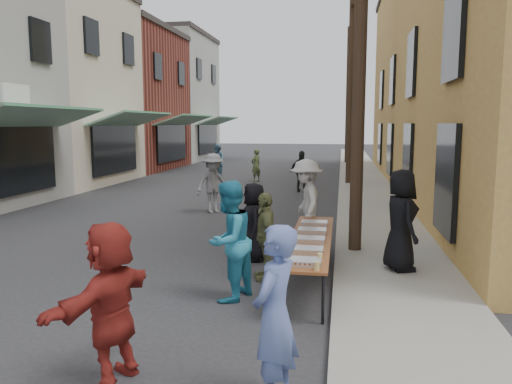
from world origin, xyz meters
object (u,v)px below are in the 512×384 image
(utility_pole_mid, at_px, (351,81))
(utility_pole_far, at_px, (348,96))
(guest_front_c, at_px, (229,241))
(server, at_px, (401,220))
(utility_pole_near, at_px, (361,31))
(catering_tray_sausage, at_px, (303,262))
(serving_table, at_px, (311,240))
(guest_front_a, at_px, (254,222))

(utility_pole_mid, distance_m, utility_pole_far, 12.00)
(guest_front_c, bearing_deg, server, 141.74)
(guest_front_c, distance_m, server, 3.23)
(utility_pole_far, distance_m, guest_front_c, 27.39)
(utility_pole_near, relative_size, catering_tray_sausage, 18.00)
(utility_pole_far, bearing_deg, utility_pole_mid, -90.00)
(serving_table, xyz_separation_m, catering_tray_sausage, (0.00, -1.65, 0.08))
(utility_pole_mid, xyz_separation_m, guest_front_a, (-1.98, -12.84, -3.73))
(utility_pole_far, relative_size, guest_front_c, 4.88)
(guest_front_a, bearing_deg, server, 60.84)
(utility_pole_near, bearing_deg, utility_pole_mid, 90.00)
(catering_tray_sausage, bearing_deg, server, 55.42)
(utility_pole_mid, relative_size, guest_front_a, 5.81)
(utility_pole_mid, xyz_separation_m, guest_front_c, (-1.98, -15.09, -3.58))
(utility_pole_near, xyz_separation_m, catering_tray_sausage, (-0.80, -3.59, -3.71))
(serving_table, distance_m, server, 1.68)
(utility_pole_near, distance_m, catering_tray_sausage, 5.23)
(utility_pole_mid, distance_m, server, 13.82)
(guest_front_c, xyz_separation_m, server, (2.72, 1.74, 0.08))
(utility_pole_far, relative_size, serving_table, 2.25)
(utility_pole_mid, distance_m, catering_tray_sausage, 16.05)
(server, bearing_deg, utility_pole_near, 12.41)
(utility_pole_near, bearing_deg, catering_tray_sausage, -102.57)
(utility_pole_far, xyz_separation_m, server, (0.75, -25.35, -3.50))
(catering_tray_sausage, bearing_deg, utility_pole_near, 77.43)
(utility_pole_mid, bearing_deg, catering_tray_sausage, -92.94)
(utility_pole_mid, bearing_deg, server, -86.80)
(utility_pole_mid, distance_m, guest_front_a, 13.51)
(guest_front_c, bearing_deg, catering_tray_sausage, 85.88)
(guest_front_a, height_order, server, server)
(serving_table, xyz_separation_m, guest_front_c, (-1.18, -1.14, 0.21))
(serving_table, bearing_deg, server, 21.03)
(utility_pole_mid, xyz_separation_m, catering_tray_sausage, (-0.80, -15.59, -3.71))
(catering_tray_sausage, xyz_separation_m, server, (1.55, 2.25, 0.21))
(serving_table, relative_size, guest_front_a, 2.58)
(serving_table, bearing_deg, guest_front_c, -135.77)
(utility_pole_far, xyz_separation_m, serving_table, (-0.80, -25.94, -3.79))
(utility_pole_far, bearing_deg, guest_front_c, -94.17)
(utility_pole_mid, bearing_deg, utility_pole_far, 90.00)
(utility_pole_mid, relative_size, catering_tray_sausage, 18.00)
(guest_front_a, distance_m, guest_front_c, 2.25)
(utility_pole_far, bearing_deg, serving_table, -91.77)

